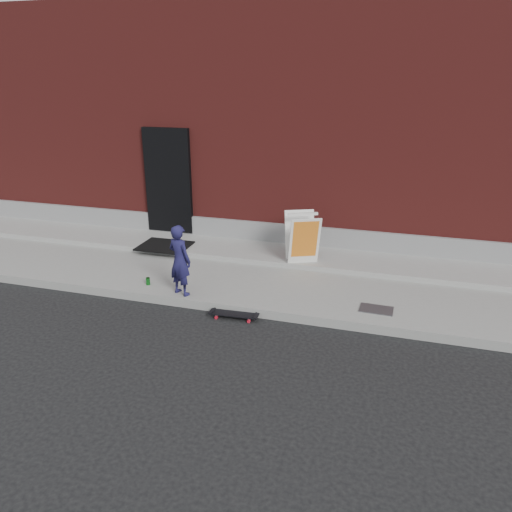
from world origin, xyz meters
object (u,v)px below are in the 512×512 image
(child, at_px, (180,260))
(skateboard, at_px, (234,314))
(soda_can, at_px, (148,281))
(pizza_sign, at_px, (302,237))

(child, xyz_separation_m, skateboard, (1.03, -0.32, -0.67))
(skateboard, distance_m, soda_can, 1.81)
(skateboard, relative_size, pizza_sign, 0.82)
(child, height_order, soda_can, child)
(child, xyz_separation_m, pizza_sign, (1.66, 1.80, -0.03))
(child, bearing_deg, skateboard, -176.34)
(soda_can, bearing_deg, pizza_sign, 34.54)
(child, bearing_deg, soda_can, 7.32)
(child, height_order, pizza_sign, child)
(child, bearing_deg, pizza_sign, -111.64)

